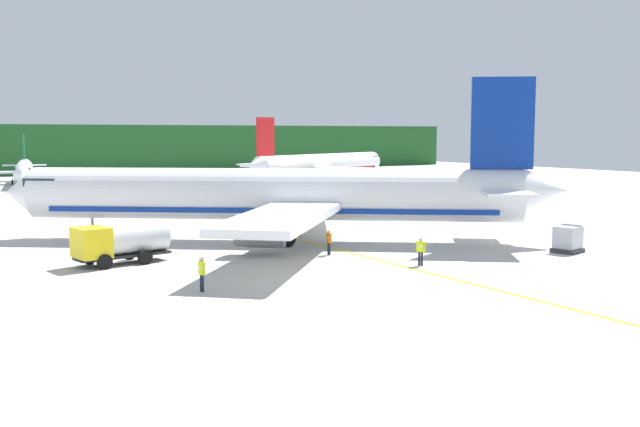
% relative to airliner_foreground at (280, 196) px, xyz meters
% --- Properties ---
extents(ground, '(240.00, 320.00, 0.20)m').
position_rel_airliner_foreground_xyz_m(ground, '(-11.54, 24.77, -3.49)').
color(ground, '#B7B5AD').
extents(airliner_foreground, '(35.86, 30.61, 11.90)m').
position_rel_airliner_foreground_xyz_m(airliner_foreground, '(0.00, 0.00, 0.00)').
color(airliner_foreground, white).
rests_on(airliner_foreground, ground).
extents(airliner_mid_apron, '(33.77, 28.45, 10.21)m').
position_rel_airliner_foreground_xyz_m(airliner_mid_apron, '(35.57, 54.45, -0.48)').
color(airliner_mid_apron, white).
rests_on(airliner_mid_apron, ground).
extents(airliner_far_taxiway, '(22.79, 27.46, 7.86)m').
position_rel_airliner_foreground_xyz_m(airliner_far_taxiway, '(-6.08, 74.02, -1.15)').
color(airliner_far_taxiway, silver).
rests_on(airliner_far_taxiway, ground).
extents(service_truck_fuel, '(6.03, 3.03, 2.40)m').
position_rel_airliner_foreground_xyz_m(service_truck_fuel, '(-12.78, -3.47, -2.00)').
color(service_truck_fuel, yellow).
rests_on(service_truck_fuel, ground).
extents(cargo_container_near, '(1.97, 1.97, 1.88)m').
position_rel_airliner_foreground_xyz_m(cargo_container_near, '(14.26, -14.31, -2.50)').
color(cargo_container_near, '#333338').
rests_on(cargo_container_near, ground).
extents(crew_marshaller, '(0.39, 0.59, 1.72)m').
position_rel_airliner_foreground_xyz_m(crew_marshaller, '(2.64, -13.28, -2.37)').
color(crew_marshaller, '#191E33').
rests_on(crew_marshaller, ground).
extents(crew_loader_left, '(0.31, 0.62, 1.66)m').
position_rel_airliner_foreground_xyz_m(crew_loader_left, '(-0.05, -7.06, -2.42)').
color(crew_loader_left, '#191E33').
rests_on(crew_loader_left, ground).
extents(crew_loader_right, '(0.24, 0.63, 1.79)m').
position_rel_airliner_foreground_xyz_m(crew_loader_right, '(-11.48, -13.55, -2.33)').
color(crew_loader_right, '#191E33').
rests_on(crew_loader_right, ground).
extents(apron_guide_line, '(0.30, 60.00, 0.01)m').
position_rel_airliner_foreground_xyz_m(apron_guide_line, '(1.60, -4.67, -3.39)').
color(apron_guide_line, yellow).
rests_on(apron_guide_line, ground).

